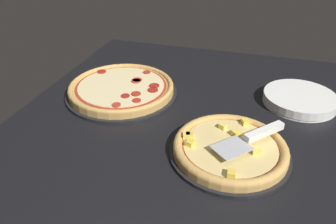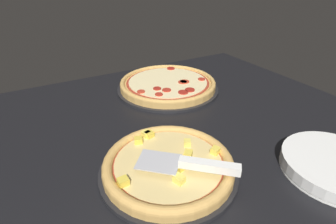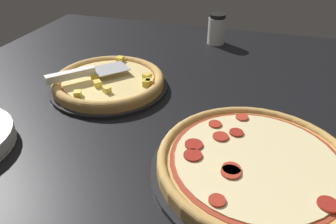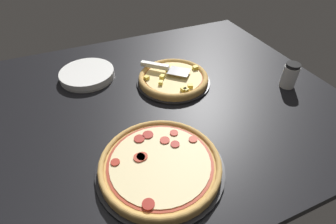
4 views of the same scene
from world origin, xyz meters
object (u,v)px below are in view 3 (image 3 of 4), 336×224
at_px(pizza_front, 109,81).
at_px(pizza_back, 256,163).
at_px(serving_spatula, 80,73).
at_px(parmesan_shaker, 217,29).

xyz_separation_m(pizza_front, pizza_back, (0.24, 0.42, 0.00)).
height_order(pizza_front, serving_spatula, serving_spatula).
relative_size(pizza_front, serving_spatula, 1.55).
height_order(pizza_back, parmesan_shaker, parmesan_shaker).
relative_size(pizza_front, pizza_back, 0.82).
distance_m(pizza_back, serving_spatula, 0.53).
bearing_deg(serving_spatula, parmesan_shaker, 149.26).
xyz_separation_m(pizza_back, serving_spatula, (-0.20, -0.49, 0.03)).
distance_m(pizza_front, serving_spatula, 0.08).
height_order(pizza_back, serving_spatula, serving_spatula).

